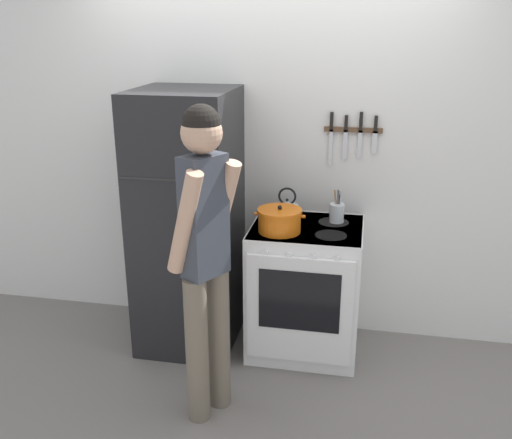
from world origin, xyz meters
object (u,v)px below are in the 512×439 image
dutch_oven_pot (280,220)px  person (205,249)px  utensil_jar (337,212)px  refrigerator (188,222)px  tea_kettle (287,209)px  stove_range (305,289)px

dutch_oven_pot → person: person is taller
utensil_jar → person: person is taller
utensil_jar → person: bearing=-124.5°
refrigerator → tea_kettle: bearing=13.7°
dutch_oven_pot → person: bearing=-113.7°
refrigerator → person: bearing=-65.8°
stove_range → refrigerator: bearing=-179.5°
refrigerator → tea_kettle: refrigerator is taller
refrigerator → stove_range: (0.80, 0.01, -0.42)m
utensil_jar → person: size_ratio=0.13×
refrigerator → person: (0.34, -0.76, 0.13)m
refrigerator → stove_range: bearing=0.5°
person → utensil_jar: bearing=-4.6°
dutch_oven_pot → refrigerator: bearing=171.8°
utensil_jar → dutch_oven_pot: bearing=-143.1°
utensil_jar → tea_kettle: bearing=-178.8°
refrigerator → person: 0.84m
stove_range → tea_kettle: size_ratio=4.01×
dutch_oven_pot → tea_kettle: bearing=87.1°
dutch_oven_pot → utensil_jar: size_ratio=1.45×
refrigerator → utensil_jar: 0.99m
refrigerator → utensil_jar: (0.98, 0.17, 0.08)m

